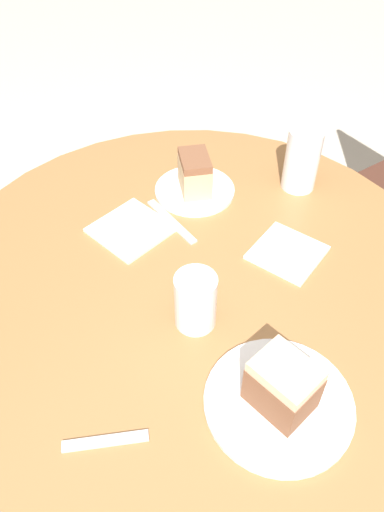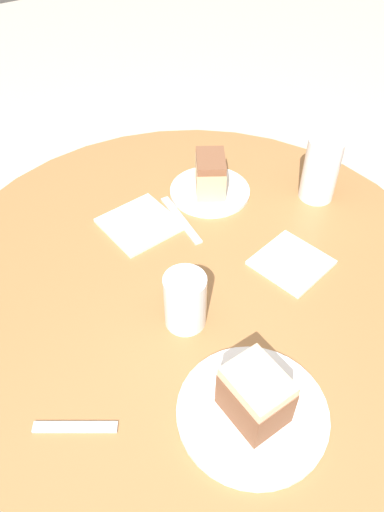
{
  "view_description": "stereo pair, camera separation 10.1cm",
  "coord_description": "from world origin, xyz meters",
  "views": [
    {
      "loc": [
        0.54,
        -0.46,
        1.49
      ],
      "look_at": [
        0.0,
        0.0,
        0.77
      ],
      "focal_mm": 35.0,
      "sensor_mm": 36.0,
      "label": 1
    },
    {
      "loc": [
        0.6,
        -0.38,
        1.49
      ],
      "look_at": [
        0.0,
        0.0,
        0.77
      ],
      "focal_mm": 35.0,
      "sensor_mm": 36.0,
      "label": 2
    }
  ],
  "objects": [
    {
      "name": "glass_water",
      "position": [
        -0.05,
        0.38,
        0.8
      ],
      "size": [
        0.08,
        0.08,
        0.16
      ],
      "color": "silver",
      "rests_on": "table"
    },
    {
      "name": "plate_far",
      "position": [
        0.32,
        -0.09,
        0.73
      ],
      "size": [
        0.25,
        0.25,
        0.01
      ],
      "color": "white",
      "rests_on": "table"
    },
    {
      "name": "glass_lemonade",
      "position": [
        0.1,
        -0.08,
        0.78
      ],
      "size": [
        0.08,
        0.08,
        0.12
      ],
      "color": "beige",
      "rests_on": "table"
    },
    {
      "name": "plate_near",
      "position": [
        -0.19,
        0.17,
        0.73
      ],
      "size": [
        0.19,
        0.19,
        0.01
      ],
      "color": "white",
      "rests_on": "table"
    },
    {
      "name": "ground_plane",
      "position": [
        0.0,
        0.0,
        0.0
      ],
      "size": [
        8.0,
        8.0,
        0.0
      ],
      "primitive_type": "plane",
      "color": "beige"
    },
    {
      "name": "cake_slice_far",
      "position": [
        0.32,
        -0.09,
        0.79
      ],
      "size": [
        0.1,
        0.09,
        0.1
      ],
      "rotation": [
        0.0,
        0.0,
        4.77
      ],
      "color": "brown",
      "rests_on": "plate_far"
    },
    {
      "name": "fork",
      "position": [
        -0.14,
        0.06,
        0.73
      ],
      "size": [
        0.18,
        0.03,
        0.0
      ],
      "rotation": [
        0.0,
        0.0,
        3.07
      ],
      "color": "silver",
      "rests_on": "table"
    },
    {
      "name": "napkin_side",
      "position": [
        0.1,
        0.19,
        0.73
      ],
      "size": [
        0.16,
        0.16,
        0.01
      ],
      "rotation": [
        0.0,
        0.0,
        0.23
      ],
      "color": "silver",
      "rests_on": "table"
    },
    {
      "name": "table",
      "position": [
        0.0,
        0.0,
        0.53
      ],
      "size": [
        1.09,
        1.09,
        0.73
      ],
      "color": "#9E6B3D",
      "rests_on": "ground_plane"
    },
    {
      "name": "spoon",
      "position": [
        0.19,
        -0.34,
        0.73
      ],
      "size": [
        0.09,
        0.12,
        0.0
      ],
      "rotation": [
        0.0,
        0.0,
        1.01
      ],
      "color": "silver",
      "rests_on": "table"
    },
    {
      "name": "napkin_stack",
      "position": [
        -0.18,
        -0.03,
        0.73
      ],
      "size": [
        0.17,
        0.17,
        0.01
      ],
      "rotation": [
        0.0,
        0.0,
        0.11
      ],
      "color": "silver",
      "rests_on": "table"
    },
    {
      "name": "cake_slice_near",
      "position": [
        -0.19,
        0.17,
        0.78
      ],
      "size": [
        0.12,
        0.11,
        0.09
      ],
      "rotation": [
        0.0,
        0.0,
        1.04
      ],
      "color": "tan",
      "rests_on": "plate_near"
    }
  ]
}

